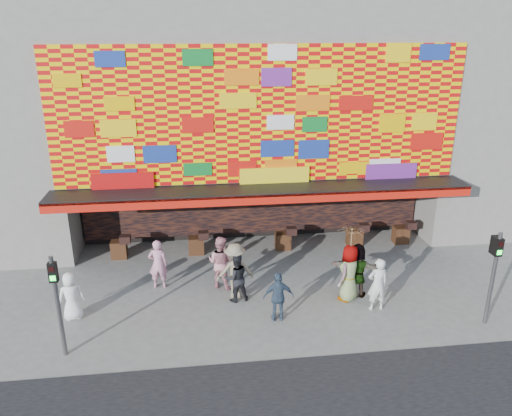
% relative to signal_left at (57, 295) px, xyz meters
% --- Properties ---
extents(ground, '(90.00, 90.00, 0.00)m').
position_rel_signal_left_xyz_m(ground, '(6.20, 1.50, -1.86)').
color(ground, slate).
rests_on(ground, ground).
extents(shop_building, '(15.20, 9.40, 10.00)m').
position_rel_signal_left_xyz_m(shop_building, '(6.20, 9.68, 3.37)').
color(shop_building, gray).
rests_on(shop_building, ground).
extents(signal_left, '(0.22, 0.20, 3.00)m').
position_rel_signal_left_xyz_m(signal_left, '(0.00, 0.00, 0.00)').
color(signal_left, '#59595B').
rests_on(signal_left, ground).
extents(signal_right, '(0.22, 0.20, 3.00)m').
position_rel_signal_left_xyz_m(signal_right, '(12.40, 0.00, 0.00)').
color(signal_right, '#59595B').
rests_on(signal_right, ground).
extents(ped_a, '(0.84, 0.64, 1.56)m').
position_rel_signal_left_xyz_m(ped_a, '(-0.15, 1.86, -1.08)').
color(ped_a, white).
rests_on(ped_a, ground).
extents(ped_b, '(0.67, 0.46, 1.78)m').
position_rel_signal_left_xyz_m(ped_b, '(2.38, 3.52, -0.97)').
color(ped_b, pink).
rests_on(ped_b, ground).
extents(ped_c, '(0.91, 0.77, 1.65)m').
position_rel_signal_left_xyz_m(ped_c, '(4.96, 2.30, -1.03)').
color(ped_c, black).
rests_on(ped_c, ground).
extents(ped_d, '(1.31, 0.84, 1.92)m').
position_rel_signal_left_xyz_m(ped_d, '(4.95, 2.56, -0.90)').
color(ped_d, gray).
rests_on(ped_d, ground).
extents(ped_e, '(0.95, 0.41, 1.61)m').
position_rel_signal_left_xyz_m(ped_e, '(6.14, 0.98, -1.06)').
color(ped_e, '#394D65').
rests_on(ped_e, ground).
extents(ped_f, '(1.82, 1.13, 1.87)m').
position_rel_signal_left_xyz_m(ped_f, '(8.98, 2.14, -0.93)').
color(ped_f, gray).
rests_on(ped_f, ground).
extents(ped_g, '(1.10, 1.10, 1.93)m').
position_rel_signal_left_xyz_m(ped_g, '(8.64, 1.91, -0.90)').
color(ped_g, gray).
rests_on(ped_g, ground).
extents(ped_h, '(0.66, 0.44, 1.78)m').
position_rel_signal_left_xyz_m(ped_h, '(9.35, 1.19, -0.97)').
color(ped_h, silver).
rests_on(ped_h, ground).
extents(ped_i, '(1.14, 1.06, 1.88)m').
position_rel_signal_left_xyz_m(ped_i, '(4.51, 3.30, -0.92)').
color(ped_i, '#D18793').
rests_on(ped_i, ground).
extents(parasol, '(0.98, 1.00, 1.82)m').
position_rel_signal_left_xyz_m(parasol, '(8.64, 1.91, 0.27)').
color(parasol, '#FFD8A0').
rests_on(parasol, ground).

